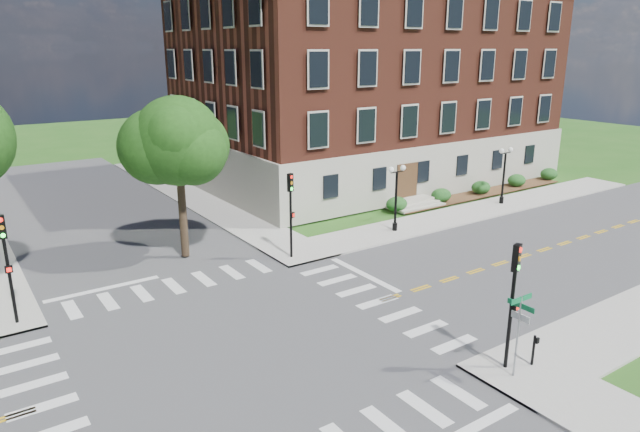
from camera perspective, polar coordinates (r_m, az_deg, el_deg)
ground at (r=23.58m, az=-8.14°, el=-12.73°), size 160.00×160.00×0.00m
road_ew at (r=23.58m, az=-8.14°, el=-12.72°), size 90.00×12.00×0.01m
road_ns at (r=23.58m, az=-8.14°, el=-12.72°), size 12.00×90.00×0.01m
sidewalk_ne at (r=43.26m, az=1.00°, el=1.23°), size 34.00×34.00×0.12m
crosswalk_east at (r=27.11m, az=5.75°, el=-8.58°), size 2.20×10.20×0.02m
stop_bar_east at (r=30.16m, az=4.42°, el=-5.87°), size 0.40×5.50×0.00m
main_building at (r=52.32m, az=4.66°, el=13.03°), size 30.60×22.40×16.50m
shrub_row at (r=47.75m, az=15.73°, el=1.99°), size 18.00×2.00×1.30m
tree_d at (r=31.69m, az=-14.05°, el=7.24°), size 4.83×4.83×8.95m
traffic_signal_se at (r=21.47m, az=18.78°, el=-7.08°), size 0.37×0.44×4.80m
traffic_signal_ne at (r=31.29m, az=-2.94°, el=1.16°), size 0.38×0.46×4.80m
traffic_signal_nw at (r=27.00m, az=-28.88°, el=-3.47°), size 0.33×0.37×4.80m
twin_lamp_west at (r=36.46m, az=7.61°, el=2.17°), size 1.36×0.36×4.23m
twin_lamp_east at (r=44.80m, az=17.93°, el=4.19°), size 1.36×0.36×4.23m
street_sign_pole at (r=21.38m, az=19.31°, el=-9.82°), size 1.10×1.10×3.10m
push_button_post at (r=22.96m, az=20.62°, el=-12.31°), size 0.14×0.21×1.20m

